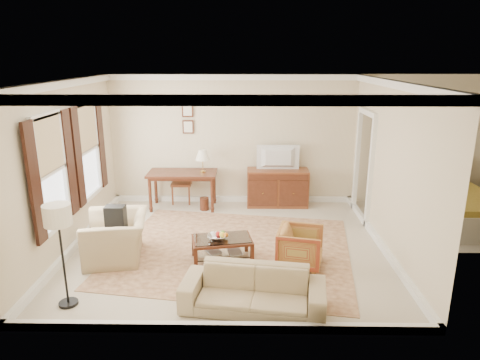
{
  "coord_description": "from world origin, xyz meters",
  "views": [
    {
      "loc": [
        0.32,
        -7.01,
        3.28
      ],
      "look_at": [
        0.2,
        0.3,
        1.15
      ],
      "focal_mm": 32.0,
      "sensor_mm": 36.0,
      "label": 1
    }
  ],
  "objects_px": {
    "tv": "(278,150)",
    "striped_armchair": "(300,245)",
    "club_armchair": "(116,230)",
    "writing_desk": "(183,177)",
    "coffee_table": "(222,243)",
    "sofa": "(253,284)",
    "sideboard": "(277,188)"
  },
  "relations": [
    {
      "from": "writing_desk",
      "to": "coffee_table",
      "type": "xyz_separation_m",
      "value": [
        1.01,
        -2.58,
        -0.4
      ]
    },
    {
      "from": "writing_desk",
      "to": "coffee_table",
      "type": "distance_m",
      "value": 2.81
    },
    {
      "from": "sideboard",
      "to": "tv",
      "type": "bearing_deg",
      "value": -90.0
    },
    {
      "from": "sideboard",
      "to": "sofa",
      "type": "relative_size",
      "value": 0.71
    },
    {
      "from": "tv",
      "to": "sofa",
      "type": "height_order",
      "value": "tv"
    },
    {
      "from": "sideboard",
      "to": "sofa",
      "type": "distance_m",
      "value": 4.2
    },
    {
      "from": "sideboard",
      "to": "sofa",
      "type": "height_order",
      "value": "sideboard"
    },
    {
      "from": "sideboard",
      "to": "coffee_table",
      "type": "distance_m",
      "value": 2.98
    },
    {
      "from": "striped_armchair",
      "to": "sofa",
      "type": "height_order",
      "value": "sofa"
    },
    {
      "from": "coffee_table",
      "to": "sofa",
      "type": "bearing_deg",
      "value": -70.45
    },
    {
      "from": "sideboard",
      "to": "sofa",
      "type": "xyz_separation_m",
      "value": [
        -0.6,
        -4.16,
        -0.05
      ]
    },
    {
      "from": "tv",
      "to": "club_armchair",
      "type": "height_order",
      "value": "tv"
    },
    {
      "from": "tv",
      "to": "club_armchair",
      "type": "xyz_separation_m",
      "value": [
        -2.86,
        -2.66,
        -0.79
      ]
    },
    {
      "from": "coffee_table",
      "to": "writing_desk",
      "type": "bearing_deg",
      "value": 111.43
    },
    {
      "from": "coffee_table",
      "to": "tv",
      "type": "bearing_deg",
      "value": 68.28
    },
    {
      "from": "striped_armchair",
      "to": "club_armchair",
      "type": "distance_m",
      "value": 3.05
    },
    {
      "from": "striped_armchair",
      "to": "sofa",
      "type": "xyz_separation_m",
      "value": [
        -0.77,
        -1.25,
        0.02
      ]
    },
    {
      "from": "tv",
      "to": "striped_armchair",
      "type": "bearing_deg",
      "value": 93.39
    },
    {
      "from": "coffee_table",
      "to": "club_armchair",
      "type": "height_order",
      "value": "club_armchair"
    },
    {
      "from": "writing_desk",
      "to": "sideboard",
      "type": "xyz_separation_m",
      "value": [
        2.11,
        0.18,
        -0.29
      ]
    },
    {
      "from": "coffee_table",
      "to": "striped_armchair",
      "type": "height_order",
      "value": "striped_armchair"
    },
    {
      "from": "tv",
      "to": "striped_armchair",
      "type": "relative_size",
      "value": 1.27
    },
    {
      "from": "sofa",
      "to": "writing_desk",
      "type": "bearing_deg",
      "value": 119.18
    },
    {
      "from": "writing_desk",
      "to": "club_armchair",
      "type": "bearing_deg",
      "value": -106.84
    },
    {
      "from": "sideboard",
      "to": "tv",
      "type": "xyz_separation_m",
      "value": [
        0.0,
        -0.02,
        0.87
      ]
    },
    {
      "from": "sideboard",
      "to": "coffee_table",
      "type": "height_order",
      "value": "sideboard"
    },
    {
      "from": "sideboard",
      "to": "club_armchair",
      "type": "distance_m",
      "value": 3.92
    },
    {
      "from": "tv",
      "to": "club_armchair",
      "type": "bearing_deg",
      "value": 42.85
    },
    {
      "from": "tv",
      "to": "coffee_table",
      "type": "bearing_deg",
      "value": 68.28
    },
    {
      "from": "sideboard",
      "to": "striped_armchair",
      "type": "bearing_deg",
      "value": -86.63
    },
    {
      "from": "writing_desk",
      "to": "sideboard",
      "type": "height_order",
      "value": "sideboard"
    },
    {
      "from": "striped_armchair",
      "to": "sofa",
      "type": "distance_m",
      "value": 1.47
    }
  ]
}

